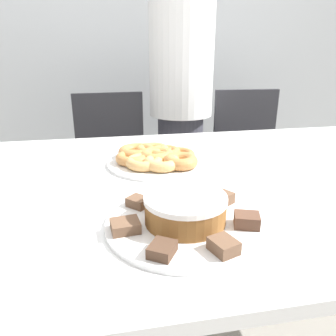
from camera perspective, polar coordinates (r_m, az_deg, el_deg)
wall_back at (r=2.54m, az=-6.00°, el=23.86°), size 8.00×0.05×2.60m
table at (r=1.02m, az=3.45°, el=-5.39°), size 1.97×1.07×0.76m
person_standing at (r=1.95m, az=2.24°, el=10.61°), size 0.36×0.36×1.55m
office_chair_left at (r=1.90m, az=-9.40°, el=-1.96°), size 0.46×0.46×0.89m
office_chair_right at (r=2.08m, az=14.00°, el=-0.34°), size 0.47×0.47×0.89m
plate_cake at (r=0.73m, az=2.97°, el=-9.60°), size 0.35×0.35×0.01m
plate_donuts at (r=1.11m, az=-1.94°, el=0.98°), size 0.33×0.33×0.01m
frosted_cake at (r=0.72m, az=3.02°, el=-7.07°), size 0.18×0.18×0.06m
lamington_0 at (r=0.70m, az=-7.45°, el=-9.97°), size 0.06×0.06×0.02m
lamington_1 at (r=0.62m, az=-1.02°, el=-14.00°), size 0.06×0.07×0.02m
lamington_2 at (r=0.63m, az=9.66°, el=-13.21°), size 0.06×0.06×0.03m
lamington_3 at (r=0.73m, az=13.56°, el=-8.82°), size 0.06×0.06×0.03m
lamington_4 at (r=0.81m, az=9.52°, el=-5.21°), size 0.06×0.06×0.03m
lamington_5 at (r=0.84m, az=1.87°, el=-4.25°), size 0.05×0.05×0.02m
lamington_6 at (r=0.79m, az=-5.22°, el=-5.89°), size 0.06×0.06×0.02m
donut_0 at (r=1.10m, az=-1.95°, el=2.16°), size 0.12×0.12×0.04m
donut_1 at (r=1.05m, az=-4.15°, el=1.04°), size 0.12×0.12×0.03m
donut_2 at (r=1.04m, az=-1.07°, el=0.91°), size 0.12×0.12×0.03m
donut_3 at (r=1.05m, az=2.21°, el=1.20°), size 0.11×0.11×0.04m
donut_4 at (r=1.12m, az=1.60°, el=2.29°), size 0.12×0.12×0.03m
donut_5 at (r=1.14m, az=-0.61°, el=2.71°), size 0.11×0.11×0.03m
donut_6 at (r=1.17m, az=-2.68°, el=3.11°), size 0.12×0.12×0.03m
donut_7 at (r=1.15m, az=-5.40°, el=2.81°), size 0.13×0.13×0.04m
donut_8 at (r=1.09m, az=-6.17°, el=1.73°), size 0.11×0.11×0.03m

